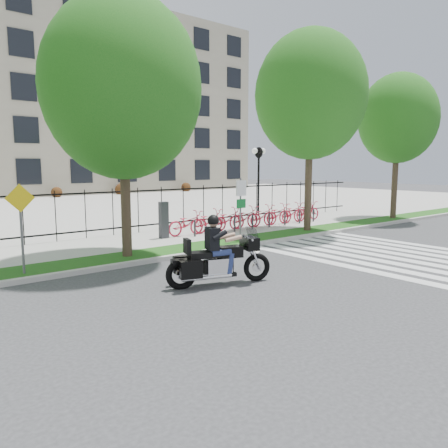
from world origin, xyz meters
TOP-DOWN VIEW (x-y plane):
  - ground at (0.00, 0.00)m, footprint 120.00×120.00m
  - curb at (0.00, 4.10)m, footprint 60.00×0.20m
  - grass_verge at (0.00, 4.95)m, footprint 60.00×1.50m
  - sidewalk at (0.00, 7.45)m, footprint 60.00×3.50m
  - plaza at (0.00, 25.00)m, footprint 80.00×34.00m
  - crosswalk_stripes at (4.83, 0.00)m, footprint 5.70×8.00m
  - iron_fence at (0.00, 9.20)m, footprint 30.00×0.06m
  - lamp_post_right at (10.00, 12.00)m, footprint 1.06×0.70m
  - street_tree_1 at (-2.70, 4.95)m, footprint 5.05×5.05m
  - street_tree_2 at (6.41, 4.95)m, footprint 4.96×4.96m
  - street_tree_3 at (13.86, 4.95)m, footprint 4.29×4.29m
  - bike_share_station at (5.08, 7.20)m, footprint 10.06×0.88m
  - sign_pole_regulatory at (1.99, 4.58)m, footprint 0.50×0.09m
  - sign_pole_warning at (-6.02, 4.58)m, footprint 0.78×0.09m
  - motorcycle_rider at (-2.21, 0.67)m, footprint 2.83×1.37m

SIDE VIEW (x-z plane):
  - ground at x=0.00m, z-range 0.00..0.00m
  - crosswalk_stripes at x=4.83m, z-range 0.00..0.01m
  - plaza at x=0.00m, z-range 0.00..0.10m
  - curb at x=0.00m, z-range 0.00..0.15m
  - grass_verge at x=0.00m, z-range 0.00..0.15m
  - sidewalk at x=0.00m, z-range 0.00..0.15m
  - bike_share_station at x=5.08m, z-range -0.08..1.42m
  - motorcycle_rider at x=-2.21m, z-range -0.38..1.88m
  - iron_fence at x=0.00m, z-range 0.15..2.15m
  - sign_pole_regulatory at x=1.99m, z-range 0.49..2.99m
  - sign_pole_warning at x=-6.02m, z-range 0.50..2.99m
  - lamp_post_right at x=10.00m, z-range 1.08..5.33m
  - street_tree_1 at x=-2.70m, z-range 1.40..9.72m
  - street_tree_3 at x=13.86m, z-range 1.67..9.67m
  - street_tree_2 at x=6.41m, z-range 1.75..10.67m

